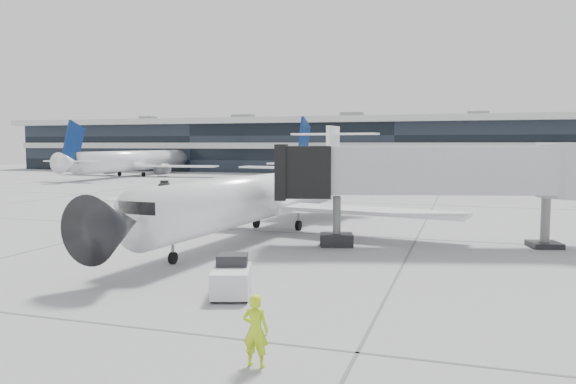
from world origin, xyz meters
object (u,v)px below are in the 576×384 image
(jet_bridge, at_px, (456,171))
(baggage_tug, at_px, (231,278))
(regional_jet, at_px, (270,194))
(ramp_worker, at_px, (256,330))

(jet_bridge, xyz_separation_m, baggage_tug, (-8.10, -13.46, -3.67))
(regional_jet, distance_m, baggage_tug, 16.11)
(regional_jet, relative_size, ramp_worker, 16.42)
(ramp_worker, bearing_deg, baggage_tug, -61.68)
(jet_bridge, height_order, baggage_tug, jet_bridge)
(regional_jet, bearing_deg, baggage_tug, -69.98)
(regional_jet, distance_m, jet_bridge, 12.30)
(regional_jet, xyz_separation_m, ramp_worker, (7.29, -21.79, -1.56))
(regional_jet, relative_size, baggage_tug, 11.77)
(jet_bridge, xyz_separation_m, ramp_worker, (-4.70, -19.74, -3.38))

